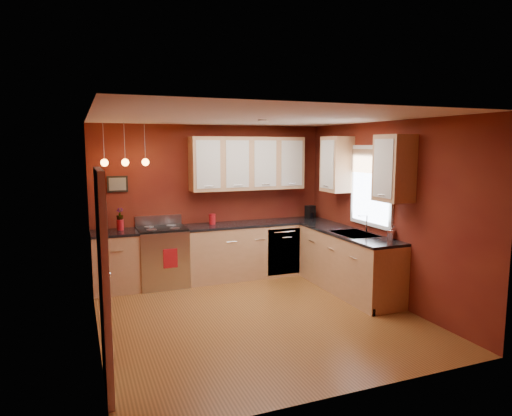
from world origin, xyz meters
name	(u,v)px	position (x,y,z in m)	size (l,w,h in m)	color
floor	(257,316)	(0.00, 0.00, 0.00)	(4.20, 4.20, 0.00)	#965C2B
ceiling	(257,118)	(0.00, 0.00, 2.60)	(4.00, 4.20, 0.02)	#F0E1D1
wall_back	(212,201)	(0.00, 2.10, 1.30)	(4.00, 0.02, 2.60)	maroon
wall_front	(346,256)	(0.00, -2.10, 1.30)	(4.00, 0.02, 2.60)	maroon
wall_left	(94,230)	(-2.00, 0.00, 1.30)	(0.02, 4.20, 2.60)	maroon
wall_right	(384,212)	(2.00, 0.00, 1.30)	(0.02, 4.20, 2.60)	maroon
base_cabinets_back_left	(115,263)	(-1.65, 1.80, 0.45)	(0.70, 0.60, 0.90)	tan
base_cabinets_back_right	(258,250)	(0.73, 1.80, 0.45)	(2.54, 0.60, 0.90)	tan
base_cabinets_right	(348,263)	(1.70, 0.45, 0.45)	(0.60, 2.10, 0.90)	tan
counter_back_left	(114,233)	(-1.65, 1.80, 0.92)	(0.70, 0.62, 0.04)	black
counter_back_right	(258,223)	(0.73, 1.80, 0.92)	(2.54, 0.62, 0.04)	black
counter_right	(349,233)	(1.70, 0.45, 0.92)	(0.62, 2.10, 0.04)	black
gas_range	(163,256)	(-0.92, 1.80, 0.48)	(0.76, 0.64, 1.11)	#B0B0B4
dishwasher_front	(284,252)	(1.10, 1.51, 0.45)	(0.60, 0.02, 0.80)	#B0B0B4
sink	(354,235)	(1.70, 0.30, 0.92)	(0.50, 0.70, 0.33)	#96959B
window	(371,183)	(1.97, 0.30, 1.69)	(0.06, 1.02, 1.22)	white
door_left_wall	(104,282)	(-1.97, -1.20, 1.03)	(0.12, 0.82, 2.05)	white
upper_cabinets_back	(248,163)	(0.60, 1.93, 1.95)	(2.00, 0.35, 0.90)	tan
upper_cabinets_right	(363,166)	(1.82, 0.32, 1.95)	(0.35, 1.95, 0.90)	tan
wall_picture	(117,184)	(-1.55, 2.08, 1.65)	(0.32, 0.03, 0.26)	black
pendant_lights	(125,162)	(-1.45, 1.75, 2.01)	(0.71, 0.11, 0.66)	#96959B
red_canister	(212,219)	(-0.06, 1.89, 1.03)	(0.11, 0.11, 0.17)	#A91218
red_vase	(120,225)	(-1.55, 1.90, 1.02)	(0.11, 0.11, 0.17)	#A91218
flowers	(120,214)	(-1.55, 1.90, 1.19)	(0.11, 0.11, 0.20)	#A91218
coffee_maker	(310,212)	(1.80, 1.87, 1.05)	(0.18, 0.18, 0.23)	black
soap_pump	(392,232)	(1.95, -0.25, 1.04)	(0.09, 0.09, 0.20)	white
dish_towel	(170,258)	(-0.86, 1.47, 0.52)	(0.22, 0.01, 0.30)	#A91218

